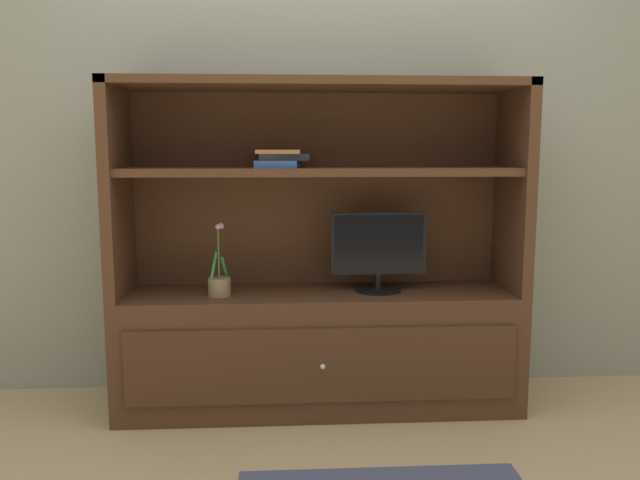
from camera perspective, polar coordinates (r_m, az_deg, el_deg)
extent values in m
plane|color=tan|center=(2.79, 0.46, -17.70)|extent=(8.00, 8.00, 0.00)
cube|color=gray|center=(3.26, -0.43, 11.38)|extent=(6.00, 0.10, 2.80)
cube|color=#4C2D1C|center=(3.06, -0.06, -9.72)|extent=(1.86, 0.45, 0.56)
cube|color=#462A19|center=(2.83, 0.23, -11.17)|extent=(1.71, 0.02, 0.33)
sphere|color=silver|center=(2.82, 0.25, -11.26)|extent=(0.02, 0.02, 0.02)
cube|color=#4C2D1C|center=(3.00, -17.64, 4.35)|extent=(0.05, 0.45, 0.96)
cube|color=#4C2D1C|center=(3.10, 16.93, 4.49)|extent=(0.05, 0.45, 0.96)
cube|color=#4C2D1C|center=(3.13, -0.29, 4.87)|extent=(1.86, 0.02, 0.96)
cube|color=#4C2D1C|center=(2.92, -0.06, 13.72)|extent=(1.86, 0.45, 0.04)
cube|color=#4C2D1C|center=(2.91, -0.06, 6.17)|extent=(1.76, 0.40, 0.04)
cylinder|color=black|center=(3.01, 5.21, -4.43)|extent=(0.21, 0.21, 0.01)
cylinder|color=black|center=(3.00, 5.22, -3.68)|extent=(0.03, 0.03, 0.07)
cube|color=black|center=(2.97, 5.27, -0.29)|extent=(0.44, 0.02, 0.29)
cube|color=black|center=(2.95, 5.31, -0.33)|extent=(0.41, 0.00, 0.26)
cylinder|color=#8C7251|center=(2.92, -8.99, -4.16)|extent=(0.10, 0.10, 0.08)
cylinder|color=#3D6B33|center=(2.89, -9.06, -1.03)|extent=(0.01, 0.01, 0.24)
cube|color=#2D7A38|center=(2.90, -8.54, -2.41)|extent=(0.03, 0.09, 0.11)
cube|color=#2D7A38|center=(2.91, -9.49, -2.37)|extent=(0.03, 0.08, 0.13)
sphere|color=#DB9EC6|center=(2.86, -9.11, 1.17)|extent=(0.02, 0.02, 0.02)
sphere|color=#DB9EC6|center=(2.89, -8.80, 1.17)|extent=(0.02, 0.02, 0.02)
sphere|color=#DB9EC6|center=(2.89, -8.87, 1.29)|extent=(0.03, 0.03, 0.03)
cube|color=#2D519E|center=(2.90, -3.76, 6.81)|extent=(0.21, 0.33, 0.03)
cube|color=black|center=(2.90, -3.44, 7.42)|extent=(0.24, 0.29, 0.03)
cube|color=#A56638|center=(2.91, -3.75, 7.89)|extent=(0.20, 0.31, 0.02)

